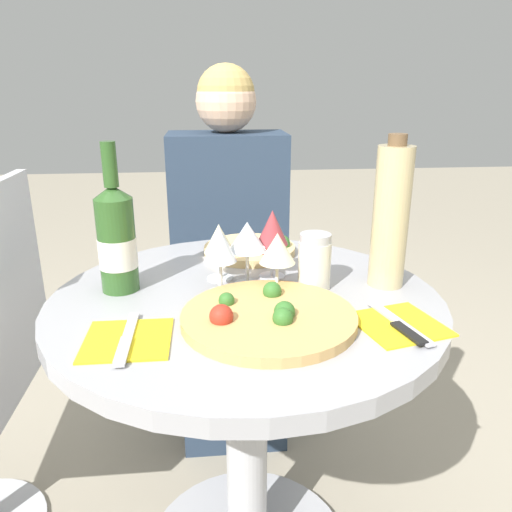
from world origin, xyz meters
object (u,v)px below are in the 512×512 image
(pizza_large, at_px, (267,316))
(wine_bottle, at_px, (117,239))
(dining_table, at_px, (246,375))
(seated_diner, at_px, (230,271))
(tall_carafe, at_px, (391,217))
(chair_behind_diner, at_px, (229,276))

(pizza_large, height_order, wine_bottle, wine_bottle)
(dining_table, bearing_deg, seated_diner, 90.51)
(pizza_large, distance_m, tall_carafe, 0.36)
(seated_diner, xyz_separation_m, wine_bottle, (-0.26, -0.57, 0.30))
(chair_behind_diner, bearing_deg, seated_diner, 90.00)
(chair_behind_diner, distance_m, wine_bottle, 0.85)
(dining_table, xyz_separation_m, chair_behind_diner, (-0.01, 0.78, -0.07))
(pizza_large, relative_size, tall_carafe, 1.00)
(dining_table, height_order, chair_behind_diner, chair_behind_diner)
(seated_diner, distance_m, pizza_large, 0.78)
(chair_behind_diner, bearing_deg, pizza_large, 92.30)
(chair_behind_diner, distance_m, tall_carafe, 0.91)
(seated_diner, relative_size, tall_carafe, 3.68)
(dining_table, distance_m, wine_bottle, 0.41)
(pizza_large, bearing_deg, seated_diner, 92.77)
(wine_bottle, bearing_deg, tall_carafe, -2.66)
(dining_table, xyz_separation_m, seated_diner, (-0.01, 0.62, 0.01))
(chair_behind_diner, height_order, wine_bottle, wine_bottle)
(pizza_large, bearing_deg, tall_carafe, 29.76)
(dining_table, height_order, seated_diner, seated_diner)
(chair_behind_diner, xyz_separation_m, tall_carafe, (0.32, -0.75, 0.42))
(wine_bottle, bearing_deg, seated_diner, 65.06)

